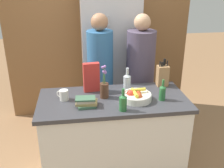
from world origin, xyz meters
TOP-DOWN VIEW (x-y plane):
  - kitchen_island at (0.00, 0.00)m, footprint 1.48×0.70m
  - back_wall_wood at (0.00, 1.51)m, footprint 2.68×0.12m
  - refrigerator at (0.12, 1.15)m, footprint 0.75×0.63m
  - fruit_bowl at (0.22, -0.06)m, footprint 0.29×0.29m
  - knife_block at (0.58, 0.26)m, footprint 0.12×0.10m
  - flower_vase at (-0.08, 0.04)m, footprint 0.09×0.09m
  - cereal_box at (-0.20, 0.21)m, footprint 0.17×0.08m
  - coffee_mug at (-0.48, 0.04)m, footprint 0.12×0.09m
  - book_stack at (-0.27, -0.12)m, footprint 0.21×0.16m
  - bottle_oil at (0.18, 0.20)m, footprint 0.08×0.08m
  - bottle_vinegar at (0.47, -0.09)m, footprint 0.06×0.06m
  - bottle_wine at (0.05, -0.25)m, footprint 0.07×0.07m
  - person_at_sink at (-0.07, 0.59)m, footprint 0.30×0.30m
  - person_in_blue at (0.42, 0.60)m, footprint 0.34×0.34m

SIDE VIEW (x-z plane):
  - kitchen_island at x=0.00m, z-range 0.00..0.91m
  - person_in_blue at x=0.42m, z-range 0.10..1.75m
  - person_at_sink at x=-0.07m, z-range 0.11..1.78m
  - book_stack at x=-0.27m, z-range 0.91..1.00m
  - fruit_bowl at x=0.22m, z-range 0.90..1.01m
  - refrigerator at x=0.12m, z-range 0.00..1.93m
  - coffee_mug at x=-0.48m, z-range 0.91..1.01m
  - bottle_vinegar at x=0.47m, z-range 0.89..1.10m
  - bottle_wine at x=0.05m, z-range 0.89..1.10m
  - bottle_oil at x=0.18m, z-range 0.89..1.13m
  - flower_vase at x=-0.08m, z-range 0.84..1.18m
  - knife_block at x=0.58m, z-range 0.88..1.18m
  - cereal_box at x=-0.20m, z-range 0.91..1.22m
  - back_wall_wood at x=0.00m, z-range 0.00..2.60m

